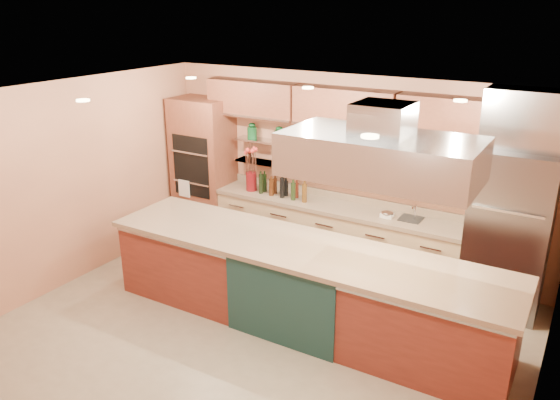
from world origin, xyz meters
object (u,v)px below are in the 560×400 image
Objects in this scene: flower_vase at (251,181)px; kitchen_scale at (387,214)px; island at (301,285)px; refrigerator at (508,232)px; copper_kettle at (295,140)px; green_canister at (296,139)px.

kitchen_scale is (2.26, 0.00, -0.10)m from flower_vase.
flower_vase is at bearing 137.14° from island.
kitchen_scale is at bearing 179.64° from refrigerator.
refrigerator is 3.83m from flower_vase.
copper_kettle is at bearing 120.89° from island.
flower_vase is (-1.80, 1.64, 0.57)m from island.
kitchen_scale is at bearing 74.11° from island.
refrigerator reaches higher than green_canister.
copper_kettle is (0.67, 0.22, 0.71)m from flower_vase.
island is at bearing -58.60° from copper_kettle.
island reaches higher than kitchen_scale.
green_canister is at bearing 17.97° from flower_vase.
flower_vase reaches higher than island.
copper_kettle reaches higher than flower_vase.
refrigerator is 12.32× the size of kitchen_scale.
green_canister is at bearing 120.61° from island.
copper_kettle is at bearing 160.61° from kitchen_scale.
green_canister reaches higher than flower_vase.
kitchen_scale is 1.80m from copper_kettle.
green_canister is (0.68, 0.22, 0.72)m from flower_vase.
flower_vase is 2.26m from kitchen_scale.
refrigerator is at bearing -4.17° from green_canister.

